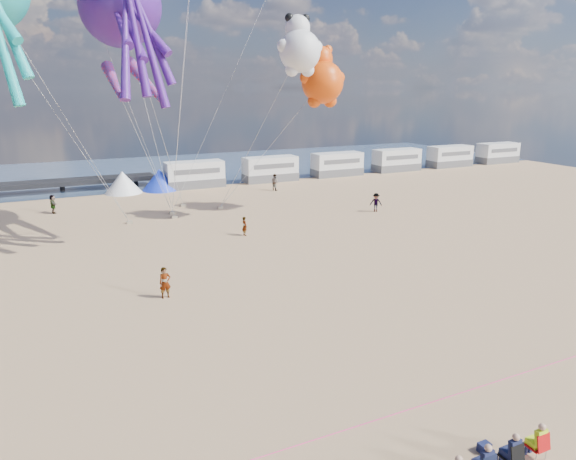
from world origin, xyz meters
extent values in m
plane|color=tan|center=(0.00, 0.00, 0.00)|extent=(120.00, 120.00, 0.00)
plane|color=#354965|center=(0.00, 55.00, 0.02)|extent=(120.00, 120.00, 0.00)
cube|color=silver|center=(6.00, 40.00, 1.50)|extent=(6.60, 2.50, 3.00)
cube|color=silver|center=(15.50, 40.00, 1.50)|extent=(6.60, 2.50, 3.00)
cube|color=silver|center=(25.00, 40.00, 1.50)|extent=(6.60, 2.50, 3.00)
cube|color=silver|center=(34.50, 40.00, 1.50)|extent=(6.60, 2.50, 3.00)
cube|color=silver|center=(44.00, 40.00, 1.50)|extent=(6.60, 2.50, 3.00)
cube|color=silver|center=(53.50, 40.00, 1.50)|extent=(6.60, 2.50, 3.00)
cone|color=white|center=(-2.00, 40.00, 1.20)|extent=(4.00, 4.00, 2.40)
cone|color=#1933CC|center=(2.00, 40.00, 1.20)|extent=(4.00, 4.00, 2.40)
cube|color=#161C46|center=(2.21, -7.76, 0.15)|extent=(0.38, 0.28, 0.30)
cylinder|color=#F2338C|center=(0.00, -5.00, 0.02)|extent=(34.00, 0.03, 0.03)
imported|color=tan|center=(-4.19, 8.95, 0.87)|extent=(0.65, 0.45, 1.74)
imported|color=#7F6659|center=(13.60, 34.36, 0.93)|extent=(0.89, 1.07, 1.86)
imported|color=#7F6659|center=(17.92, 20.94, 0.87)|extent=(1.07, 1.03, 1.74)
imported|color=#7F6659|center=(-9.18, 33.09, 0.86)|extent=(0.52, 1.05, 1.72)
imported|color=#7F6659|center=(4.09, 18.65, 0.75)|extent=(0.57, 1.42, 1.50)
cube|color=gray|center=(-3.49, 26.23, 0.11)|extent=(0.50, 0.35, 0.22)
cube|color=gray|center=(0.40, 26.47, 0.11)|extent=(0.50, 0.35, 0.22)
cube|color=gray|center=(5.25, 28.33, 0.11)|extent=(0.50, 0.35, 0.22)
cube|color=gray|center=(2.27, 30.75, 0.11)|extent=(0.50, 0.35, 0.22)
cube|color=gray|center=(0.58, 28.12, 0.11)|extent=(0.50, 0.35, 0.22)
camera|label=1|loc=(-9.29, -17.56, 11.11)|focal=32.00mm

